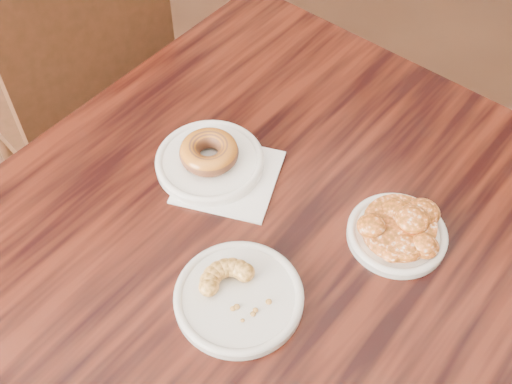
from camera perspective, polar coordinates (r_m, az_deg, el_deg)
cafe_table at (r=1.26m, az=2.53°, el=-13.79°), size 1.10×1.10×0.75m
chair_far at (r=1.60m, az=-15.81°, el=7.65°), size 0.46×0.46×0.90m
napkin at (r=1.00m, az=-2.47°, el=1.36°), size 0.21×0.21×0.00m
plate_donut at (r=1.01m, az=-4.13°, el=2.71°), size 0.17×0.17×0.01m
plate_cruller at (r=0.87m, az=-1.54°, el=-9.37°), size 0.17×0.17×0.01m
plate_fritter at (r=0.95m, az=12.40°, el=-3.72°), size 0.14×0.14×0.01m
glazed_donut at (r=0.99m, az=-4.20°, el=3.55°), size 0.09×0.09×0.03m
apple_fritter at (r=0.93m, az=12.64°, el=-2.91°), size 0.15×0.15×0.03m
cruller_fragment at (r=0.85m, az=-1.57°, el=-8.77°), size 0.09×0.09×0.03m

